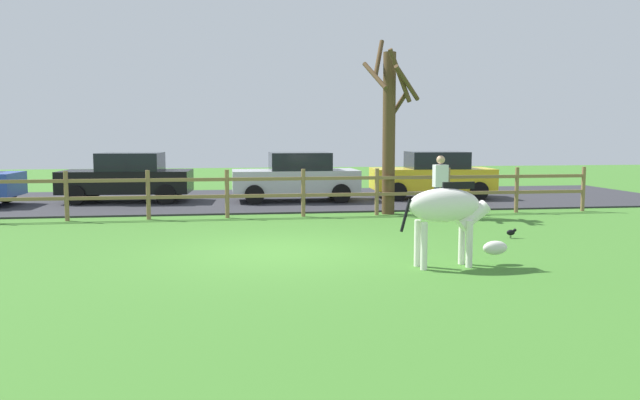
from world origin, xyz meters
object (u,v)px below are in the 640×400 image
at_px(parked_car_yellow, 433,174).
at_px(parked_car_black, 128,177).
at_px(bare_tree, 389,126).
at_px(parked_car_silver, 296,176).
at_px(zebra, 449,211).
at_px(visitor_near_fence, 440,184).
at_px(crow_on_grass, 511,232).

height_order(parked_car_yellow, parked_car_black, same).
xyz_separation_m(bare_tree, parked_car_silver, (-2.19, 3.34, -1.57)).
relative_size(parked_car_yellow, parked_car_black, 1.00).
height_order(zebra, parked_car_black, parked_car_black).
relative_size(bare_tree, zebra, 2.46).
xyz_separation_m(zebra, visitor_near_fence, (1.91, 5.93, -0.02)).
height_order(bare_tree, parked_car_yellow, bare_tree).
relative_size(zebra, crow_on_grass, 9.00).
height_order(parked_car_black, visitor_near_fence, visitor_near_fence).
distance_m(crow_on_grass, visitor_near_fence, 3.47).
relative_size(zebra, parked_car_black, 0.47).
distance_m(parked_car_black, parked_car_silver, 5.35).
xyz_separation_m(parked_car_silver, visitor_near_fence, (3.31, -4.34, 0.06)).
xyz_separation_m(zebra, parked_car_black, (-6.73, 10.77, -0.08)).
distance_m(bare_tree, visitor_near_fence, 2.13).
xyz_separation_m(bare_tree, zebra, (-0.79, -6.93, -1.49)).
xyz_separation_m(bare_tree, parked_car_yellow, (2.47, 3.59, -1.57)).
height_order(zebra, parked_car_silver, parked_car_silver).
bearing_deg(parked_car_black, visitor_near_fence, -29.27).
bearing_deg(zebra, parked_car_yellow, 72.81).
bearing_deg(parked_car_silver, parked_car_yellow, 3.15).
bearing_deg(zebra, visitor_near_fence, 72.12).
relative_size(parked_car_black, visitor_near_fence, 2.51).
distance_m(zebra, visitor_near_fence, 6.23).
bearing_deg(bare_tree, parked_car_yellow, 55.53).
bearing_deg(visitor_near_fence, parked_car_yellow, 73.72).
bearing_deg(parked_car_yellow, crow_on_grass, -96.63).
bearing_deg(zebra, crow_on_grass, 47.85).
height_order(bare_tree, zebra, bare_tree).
relative_size(parked_car_yellow, parked_car_silver, 1.02).
bearing_deg(zebra, parked_car_black, 121.99).
relative_size(parked_car_yellow, visitor_near_fence, 2.49).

